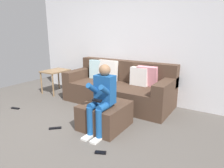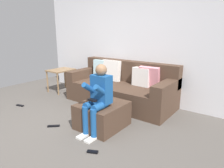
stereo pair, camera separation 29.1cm
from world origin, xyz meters
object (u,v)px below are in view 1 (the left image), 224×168
person_seated (102,96)px  remote_near_ottoman (101,152)px  couch_sectional (119,88)px  remote_by_storage_bin (55,128)px  remote_under_side_table (15,108)px  side_table (55,74)px  ottoman (105,115)px

person_seated → remote_near_ottoman: bearing=-57.3°
couch_sectional → remote_by_storage_bin: size_ratio=11.76×
remote_by_storage_bin → couch_sectional: bearing=38.0°
person_seated → remote_under_side_table: 2.15m
remote_under_side_table → side_table: bearing=83.1°
person_seated → side_table: bearing=153.3°
couch_sectional → remote_by_storage_bin: couch_sectional is taller
person_seated → remote_by_storage_bin: 0.97m
remote_near_ottoman → remote_under_side_table: size_ratio=0.81×
ottoman → remote_under_side_table: size_ratio=4.10×
remote_by_storage_bin → remote_under_side_table: (-1.35, 0.17, 0.00)m
couch_sectional → person_seated: size_ratio=2.18×
person_seated → remote_by_storage_bin: size_ratio=5.38×
ottoman → remote_under_side_table: 2.03m
couch_sectional → ottoman: couch_sectional is taller
side_table → remote_under_side_table: (0.16, -1.26, -0.48)m
couch_sectional → remote_near_ottoman: size_ratio=15.88×
couch_sectional → remote_under_side_table: bearing=-137.6°
remote_near_ottoman → remote_under_side_table: (-2.37, 0.33, 0.00)m
remote_by_storage_bin → remote_under_side_table: 1.36m
couch_sectional → side_table: size_ratio=3.66×
person_seated → remote_near_ottoman: size_ratio=7.27×
couch_sectional → remote_by_storage_bin: 1.68m
couch_sectional → remote_under_side_table: (-1.60, -1.46, -0.33)m
ottoman → side_table: (-2.15, 0.94, 0.29)m
ottoman → side_table: 2.37m
side_table → person_seated: bearing=-26.7°
ottoman → remote_under_side_table: bearing=-170.8°
person_seated → remote_under_side_table: bearing=-175.9°
remote_near_ottoman → person_seated: bearing=97.2°
person_seated → remote_under_side_table: person_seated is taller
remote_near_ottoman → side_table: bearing=122.3°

